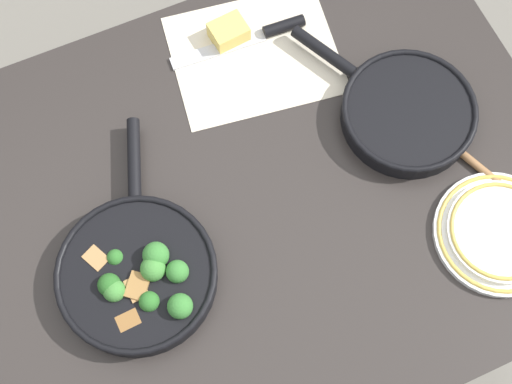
% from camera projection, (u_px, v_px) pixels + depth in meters
% --- Properties ---
extents(ground_plane, '(14.00, 14.00, 0.00)m').
position_uv_depth(ground_plane, '(256.00, 288.00, 2.03)').
color(ground_plane, slate).
extents(dining_table_red, '(1.17, 0.90, 0.76)m').
position_uv_depth(dining_table_red, '(256.00, 211.00, 1.39)').
color(dining_table_red, '#2D2826').
rests_on(dining_table_red, ground_plane).
extents(skillet_broccoli, '(0.28, 0.42, 0.08)m').
position_uv_depth(skillet_broccoli, '(138.00, 274.00, 1.23)').
color(skillet_broccoli, black).
rests_on(skillet_broccoli, dining_table_red).
extents(skillet_eggs, '(0.26, 0.38, 0.05)m').
position_uv_depth(skillet_eggs, '(406.00, 112.00, 1.35)').
color(skillet_eggs, black).
rests_on(skillet_eggs, dining_table_red).
extents(wooden_spoon, '(0.16, 0.35, 0.02)m').
position_uv_depth(wooden_spoon, '(466.00, 156.00, 1.33)').
color(wooden_spoon, '#996B42').
rests_on(wooden_spoon, dining_table_red).
extents(parchment_sheet, '(0.36, 0.31, 0.00)m').
position_uv_depth(parchment_sheet, '(255.00, 55.00, 1.42)').
color(parchment_sheet, beige).
rests_on(parchment_sheet, dining_table_red).
extents(grater_knife, '(0.28, 0.04, 0.02)m').
position_uv_depth(grater_knife, '(258.00, 36.00, 1.42)').
color(grater_knife, silver).
rests_on(grater_knife, dining_table_red).
extents(cheese_block, '(0.08, 0.06, 0.04)m').
position_uv_depth(cheese_block, '(229.00, 32.00, 1.41)').
color(cheese_block, '#E0C15B').
rests_on(cheese_block, dining_table_red).
extents(dinner_plate_stack, '(0.23, 0.23, 0.03)m').
position_uv_depth(dinner_plate_stack, '(499.00, 232.00, 1.27)').
color(dinner_plate_stack, white).
rests_on(dinner_plate_stack, dining_table_red).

